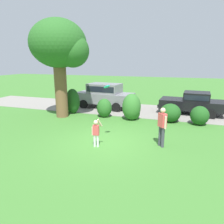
{
  "coord_description": "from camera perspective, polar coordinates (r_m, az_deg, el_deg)",
  "views": [
    {
      "loc": [
        3.19,
        -8.39,
        3.68
      ],
      "look_at": [
        -0.06,
        1.37,
        1.1
      ],
      "focal_mm": 33.11,
      "sensor_mm": 36.0,
      "label": 1
    }
  ],
  "objects": [
    {
      "name": "ground_plane",
      "position": [
        9.7,
        -2.24,
        -8.22
      ],
      "size": [
        80.0,
        80.0,
        0.0
      ],
      "primitive_type": "plane",
      "color": "#3D752D"
    },
    {
      "name": "driveway_strip",
      "position": [
        15.85,
        6.29,
        0.59
      ],
      "size": [
        28.0,
        4.4,
        0.02
      ],
      "primitive_type": "cube",
      "color": "gray",
      "rests_on": "ground"
    },
    {
      "name": "oak_tree_large",
      "position": [
        13.9,
        -13.98,
        16.94
      ],
      "size": [
        3.76,
        3.53,
        6.21
      ],
      "color": "brown",
      "rests_on": "ground"
    },
    {
      "name": "shrub_near_tree",
      "position": [
        14.9,
        -10.94,
        2.75
      ],
      "size": [
        1.18,
        1.01,
        1.75
      ],
      "color": "#1E511C",
      "rests_on": "ground"
    },
    {
      "name": "shrub_centre_left",
      "position": [
        13.69,
        -2.14,
        1.14
      ],
      "size": [
        1.01,
        0.89,
        1.24
      ],
      "color": "#286023",
      "rests_on": "ground"
    },
    {
      "name": "shrub_centre",
      "position": [
        13.09,
        5.49,
        1.02
      ],
      "size": [
        1.17,
        1.18,
        1.68
      ],
      "color": "#33702B",
      "rests_on": "ground"
    },
    {
      "name": "shrub_centre_right",
      "position": [
        13.14,
        15.92,
        -0.35
      ],
      "size": [
        1.25,
        1.23,
        1.13
      ],
      "color": "#1E511C",
      "rests_on": "ground"
    },
    {
      "name": "shrub_far_end",
      "position": [
        13.06,
        23.03,
        -0.9
      ],
      "size": [
        1.06,
        1.01,
        1.12
      ],
      "color": "#1E511C",
      "rests_on": "ground"
    },
    {
      "name": "parked_sedan",
      "position": [
        15.52,
        21.39,
        2.57
      ],
      "size": [
        4.52,
        2.34,
        1.56
      ],
      "color": "black",
      "rests_on": "ground"
    },
    {
      "name": "parked_suv",
      "position": [
        16.38,
        -2.05,
        4.91
      ],
      "size": [
        4.85,
        2.43,
        1.92
      ],
      "color": "gray",
      "rests_on": "ground"
    },
    {
      "name": "child_thrower",
      "position": [
        8.95,
        -4.43,
        -5.3
      ],
      "size": [
        0.43,
        0.31,
        1.29
      ],
      "color": "white",
      "rests_on": "ground"
    },
    {
      "name": "frisbee",
      "position": [
        9.06,
        -1.44,
        7.02
      ],
      "size": [
        0.29,
        0.28,
        0.2
      ],
      "color": "#1EB7B2"
    },
    {
      "name": "adult_onlooker",
      "position": [
        9.15,
        13.66,
        -3.49
      ],
      "size": [
        0.4,
        0.42,
        1.74
      ],
      "color": "#3F3F4C",
      "rests_on": "ground"
    }
  ]
}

